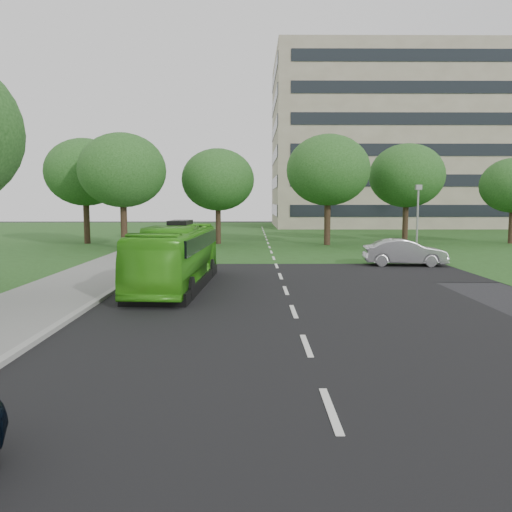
% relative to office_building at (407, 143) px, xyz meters
% --- Properties ---
extents(ground, '(160.00, 160.00, 0.00)m').
position_rel_office_building_xyz_m(ground, '(-21.96, -61.96, -12.50)').
color(ground, black).
rests_on(ground, ground).
extents(street_surfaces, '(120.00, 120.00, 0.15)m').
position_rel_office_building_xyz_m(street_surfaces, '(-22.34, -39.21, -12.47)').
color(street_surfaces, black).
rests_on(street_surfaces, ground).
extents(office_building, '(40.10, 20.10, 25.00)m').
position_rel_office_building_xyz_m(office_building, '(0.00, 0.00, 0.00)').
color(office_building, gray).
rests_on(office_building, ground).
extents(tree_park_a, '(6.79, 6.79, 9.02)m').
position_rel_office_building_xyz_m(tree_park_a, '(-33.49, -37.07, -6.38)').
color(tree_park_a, black).
rests_on(tree_park_a, ground).
extents(tree_park_b, '(6.33, 6.33, 8.29)m').
position_rel_office_building_xyz_m(tree_park_b, '(-26.36, -32.59, -6.91)').
color(tree_park_b, black).
rests_on(tree_park_b, ground).
extents(tree_park_c, '(7.05, 7.05, 9.36)m').
position_rel_office_building_xyz_m(tree_park_c, '(-16.94, -33.84, -6.15)').
color(tree_park_c, black).
rests_on(tree_park_c, ground).
extents(tree_park_d, '(6.74, 6.74, 8.91)m').
position_rel_office_building_xyz_m(tree_park_d, '(-9.38, -30.95, -6.46)').
color(tree_park_d, black).
rests_on(tree_park_d, ground).
extents(tree_park_f, '(6.88, 6.88, 9.19)m').
position_rel_office_building_xyz_m(tree_park_f, '(-37.99, -32.31, -6.25)').
color(tree_park_f, black).
rests_on(tree_park_f, ground).
extents(bus, '(2.77, 9.71, 2.67)m').
position_rel_office_building_xyz_m(bus, '(-26.65, -54.91, -11.16)').
color(bus, green).
rests_on(bus, ground).
extents(sedan, '(4.82, 2.06, 1.54)m').
position_rel_office_building_xyz_m(sedan, '(-14.49, -47.68, -11.73)').
color(sedan, '#B2B2B7').
rests_on(sedan, ground).
extents(camera_pole, '(0.51, 0.48, 4.86)m').
position_rel_office_building_xyz_m(camera_pole, '(-11.92, -41.96, -9.36)').
color(camera_pole, gray).
rests_on(camera_pole, ground).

